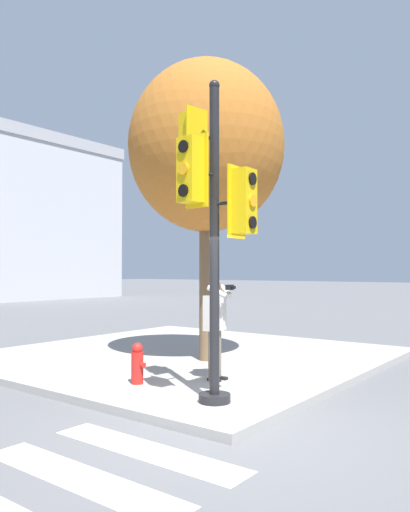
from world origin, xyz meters
The scene contains 7 objects.
ground_plane centered at (0.00, 0.00, 0.00)m, with size 160.00×160.00×0.00m, color #5B5B5E.
sidewalk_corner centered at (3.50, 3.50, 0.07)m, with size 8.00×8.00×0.13m.
traffic_signal_pole centered at (0.42, 0.49, 2.97)m, with size 0.93×1.32×4.65m.
person_photographer centered at (1.68, 1.32, 1.17)m, with size 0.50×0.53×1.72m.
street_tree centered at (3.09, 2.59, 4.62)m, with size 3.30×3.30×6.33m.
fire_hydrant centered at (0.66, 2.18, 0.46)m, with size 0.20×0.26×0.68m.
building_right centered at (15.72, 29.78, 5.77)m, with size 12.17×9.87×11.51m.
Camera 1 is at (-5.28, -3.75, 2.02)m, focal length 35.00 mm.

